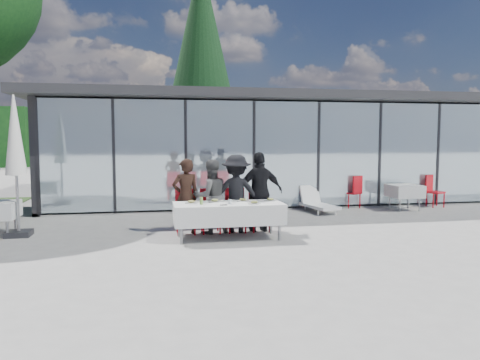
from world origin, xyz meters
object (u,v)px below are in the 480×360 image
diner_chair_c (235,208)px  lounger (317,203)px  spare_table_right (405,191)px  plate_c (243,200)px  diner_b (211,197)px  diner_c (236,194)px  juice_bottle (201,201)px  plate_d (270,200)px  folded_eyeglasses (224,205)px  spare_chair_a (433,189)px  diner_chair_a (186,209)px  conifer_tree (201,54)px  diner_d (260,192)px  plate_a (191,202)px  market_umbrella (15,144)px  plate_extra (254,203)px  diner_chair_d (259,207)px  diner_a (186,197)px  diner_chair_b (210,208)px  dining_table (229,213)px  spare_chair_b (354,190)px  plate_b (215,201)px

diner_chair_c → lounger: 3.69m
spare_table_right → plate_c: bearing=-153.0°
diner_b → diner_c: 0.57m
plate_c → juice_bottle: bearing=-160.7°
plate_c → plate_d: size_ratio=1.00×
juice_bottle → folded_eyeglasses: 0.48m
spare_chair_a → lounger: size_ratio=0.68×
diner_chair_a → plate_c: size_ratio=3.61×
lounger → conifer_tree: (-2.28, 9.44, 5.73)m
diner_d → plate_a: bearing=14.6°
plate_a → conifer_tree: bearing=82.9°
juice_bottle → spare_chair_a: (7.49, 3.52, -0.29)m
diner_b → plate_c: (0.64, -0.43, -0.04)m
folded_eyeglasses → market_umbrella: 4.60m
plate_extra → plate_d: bearing=41.3°
juice_bottle → spare_table_right: 6.97m
diner_chair_d → plate_extra: 1.06m
diner_a → plate_extra: bearing=134.2°
plate_c → folded_eyeglasses: plate_c is taller
diner_chair_c → plate_a: 1.25m
diner_chair_b → folded_eyeglasses: 1.09m
spare_table_right → spare_chair_a: 1.31m
spare_chair_a → dining_table: bearing=-153.7°
dining_table → spare_chair_b: bearing=39.0°
diner_c → plate_extra: diner_c is taller
diner_chair_c → market_umbrella: market_umbrella is taller
diner_b → plate_extra: bearing=118.7°
diner_b → plate_extra: diner_b is taller
diner_d → diner_chair_b: bearing=-9.9°
plate_d → plate_extra: size_ratio=1.00×
diner_chair_c → plate_b: (-0.54, -0.55, 0.24)m
plate_d → conifer_tree: size_ratio=0.03×
diner_c → spare_chair_a: size_ratio=1.78×
diner_b → plate_d: 1.32m
diner_chair_b → spare_chair_a: (7.20, 2.66, 0.00)m
diner_a → diner_chair_a: bearing=-102.5°
conifer_tree → plate_c: bearing=-92.1°
diner_b → plate_d: bearing=144.8°
plate_b → spare_chair_b: bearing=35.8°
diner_a → lounger: 4.67m
dining_table → diner_b: bearing=113.9°
diner_c → spare_chair_b: bearing=-133.6°
folded_eyeglasses → conifer_tree: 13.94m
dining_table → diner_a: bearing=142.2°
lounger → diner_chair_d: bearing=-133.3°
dining_table → plate_d: plate_d is taller
spare_chair_b → market_umbrella: market_umbrella is taller
diner_c → plate_c: 0.44m
plate_b → diner_chair_d: bearing=26.9°
diner_d → plate_b: bearing=17.8°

